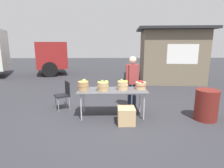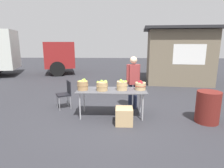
# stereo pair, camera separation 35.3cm
# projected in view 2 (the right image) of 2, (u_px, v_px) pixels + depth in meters

# --- Properties ---
(ground_plane) EXTENTS (40.00, 40.00, 0.00)m
(ground_plane) POSITION_uv_depth(u_px,v_px,m) (112.00, 116.00, 5.34)
(ground_plane) COLOR #2D2D33
(market_table) EXTENTS (1.90, 0.76, 0.75)m
(market_table) POSITION_uv_depth(u_px,v_px,m) (112.00, 91.00, 5.19)
(market_table) COLOR #4C4C51
(market_table) RESTS_ON ground
(apple_basket_green_0) EXTENTS (0.31, 0.31, 0.30)m
(apple_basket_green_0) POSITION_uv_depth(u_px,v_px,m) (83.00, 85.00, 5.16)
(apple_basket_green_0) COLOR #A87F51
(apple_basket_green_0) RESTS_ON market_table
(apple_basket_green_1) EXTENTS (0.32, 0.32, 0.29)m
(apple_basket_green_1) POSITION_uv_depth(u_px,v_px,m) (102.00, 86.00, 5.10)
(apple_basket_green_1) COLOR tan
(apple_basket_green_1) RESTS_ON market_table
(apple_basket_green_2) EXTENTS (0.31, 0.31, 0.29)m
(apple_basket_green_2) POSITION_uv_depth(u_px,v_px,m) (122.00, 85.00, 5.15)
(apple_basket_green_2) COLOR tan
(apple_basket_green_2) RESTS_ON market_table
(apple_basket_red_0) EXTENTS (0.31, 0.31, 0.26)m
(apple_basket_red_0) POSITION_uv_depth(u_px,v_px,m) (140.00, 86.00, 5.18)
(apple_basket_red_0) COLOR tan
(apple_basket_red_0) RESTS_ON market_table
(vendor_adult) EXTENTS (0.42, 0.29, 1.62)m
(vendor_adult) POSITION_uv_depth(u_px,v_px,m) (133.00, 79.00, 5.68)
(vendor_adult) COLOR #262D4C
(vendor_adult) RESTS_ON ground
(food_kiosk) EXTENTS (3.77, 3.24, 2.74)m
(food_kiosk) POSITION_uv_depth(u_px,v_px,m) (178.00, 55.00, 9.59)
(food_kiosk) COLOR #726651
(food_kiosk) RESTS_ON ground
(folding_chair) EXTENTS (0.54, 0.54, 0.86)m
(folding_chair) POSITION_uv_depth(u_px,v_px,m) (66.00, 92.00, 5.87)
(folding_chair) COLOR black
(folding_chair) RESTS_ON ground
(trash_barrel) EXTENTS (0.59, 0.59, 0.82)m
(trash_barrel) POSITION_uv_depth(u_px,v_px,m) (208.00, 107.00, 4.82)
(trash_barrel) COLOR maroon
(trash_barrel) RESTS_ON ground
(produce_crate) EXTENTS (0.43, 0.43, 0.43)m
(produce_crate) POSITION_uv_depth(u_px,v_px,m) (124.00, 116.00, 4.75)
(produce_crate) COLOR tan
(produce_crate) RESTS_ON ground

